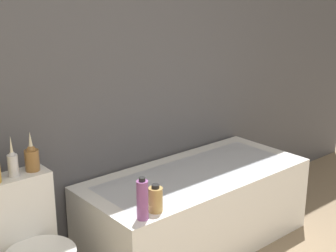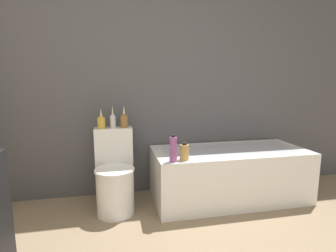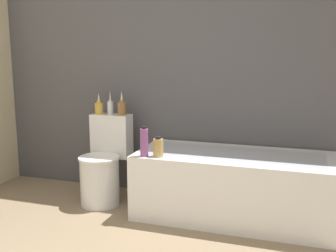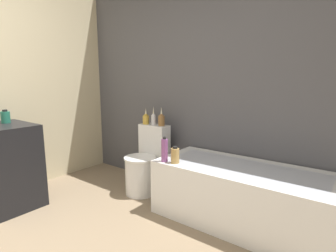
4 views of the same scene
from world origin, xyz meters
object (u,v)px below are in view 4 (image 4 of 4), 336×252
(shampoo_bottle_tall, at_px, (164,150))
(soap_bottle_glass, at_px, (5,117))
(vase_gold, at_px, (146,119))
(vase_silver, at_px, (153,119))
(bathtub, at_px, (242,195))
(toilet, at_px, (145,164))
(vase_bronze, at_px, (161,119))
(shampoo_bottle_short, at_px, (175,155))

(shampoo_bottle_tall, bearing_deg, soap_bottle_glass, -152.78)
(vase_gold, distance_m, vase_silver, 0.11)
(bathtub, height_order, vase_gold, vase_gold)
(toilet, distance_m, vase_gold, 0.54)
(toilet, bearing_deg, bathtub, 0.49)
(vase_silver, bearing_deg, soap_bottle_glass, -129.42)
(bathtub, relative_size, toilet, 2.04)
(soap_bottle_glass, bearing_deg, shampoo_bottle_tall, 27.22)
(bathtub, bearing_deg, soap_bottle_glass, -154.01)
(toilet, xyz_separation_m, shampoo_bottle_tall, (0.50, -0.27, 0.31))
(vase_gold, relative_size, shampoo_bottle_tall, 0.82)
(shampoo_bottle_tall, bearing_deg, toilet, 151.39)
(vase_gold, bearing_deg, shampoo_bottle_tall, -34.75)
(toilet, bearing_deg, shampoo_bottle_tall, -28.61)
(vase_bronze, distance_m, shampoo_bottle_short, 0.70)
(toilet, xyz_separation_m, shampoo_bottle_short, (0.61, -0.25, 0.27))
(bathtub, xyz_separation_m, vase_silver, (-1.17, 0.15, 0.58))
(bathtub, distance_m, shampoo_bottle_tall, 0.82)
(toilet, relative_size, vase_gold, 3.93)
(soap_bottle_glass, height_order, shampoo_bottle_tall, soap_bottle_glass)
(vase_gold, bearing_deg, bathtub, -6.28)
(toilet, xyz_separation_m, soap_bottle_glass, (-0.99, -1.04, 0.59))
(vase_silver, distance_m, shampoo_bottle_short, 0.78)
(bathtub, relative_size, vase_silver, 7.05)
(bathtub, distance_m, toilet, 1.17)
(toilet, distance_m, soap_bottle_glass, 1.56)
(toilet, xyz_separation_m, vase_bronze, (0.11, 0.17, 0.52))
(vase_bronze, bearing_deg, bathtub, -8.84)
(vase_bronze, bearing_deg, toilet, -122.12)
(vase_gold, bearing_deg, toilet, -53.94)
(vase_silver, height_order, shampoo_bottle_short, vase_silver)
(soap_bottle_glass, height_order, shampoo_bottle_short, soap_bottle_glass)
(soap_bottle_glass, xyz_separation_m, vase_gold, (0.88, 1.19, -0.08))
(shampoo_bottle_short, bearing_deg, toilet, 157.64)
(vase_bronze, relative_size, shampoo_bottle_short, 1.37)
(bathtub, xyz_separation_m, shampoo_bottle_short, (-0.56, -0.26, 0.33))
(toilet, relative_size, vase_bronze, 3.54)
(shampoo_bottle_tall, distance_m, shampoo_bottle_short, 0.12)
(vase_bronze, xyz_separation_m, shampoo_bottle_short, (0.50, -0.43, -0.24))
(toilet, bearing_deg, soap_bottle_glass, -133.53)
(shampoo_bottle_short, bearing_deg, vase_gold, 150.84)
(soap_bottle_glass, distance_m, vase_gold, 1.49)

